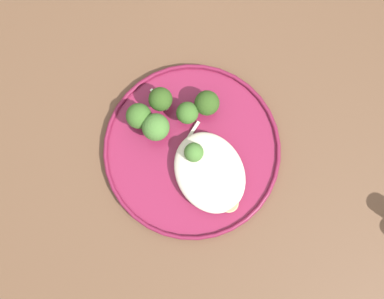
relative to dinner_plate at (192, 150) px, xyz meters
The scene contains 18 objects.
ground 0.75m from the dinner_plate, 34.87° to the left, with size 6.00×6.00×0.00m, color #665B51.
wooden_dining_table 0.11m from the dinner_plate, 34.87° to the left, with size 1.40×1.00×0.74m.
dinner_plate is the anchor object (origin of this frame).
noodle_bed 0.05m from the dinner_plate, 169.78° to the right, with size 0.14×0.11×0.03m.
seared_scallop_large_seared 0.05m from the dinner_plate, 150.92° to the left, with size 0.03×0.03×0.01m.
seared_scallop_half_hidden 0.05m from the dinner_plate, behind, with size 0.03×0.03×0.02m.
seared_scallop_right_edge 0.11m from the dinner_plate, behind, with size 0.03×0.03×0.02m.
seared_scallop_left_edge 0.08m from the dinner_plate, behind, with size 0.03×0.03×0.02m.
seared_scallop_front_small 0.04m from the dinner_plate, 158.56° to the right, with size 0.02×0.02×0.02m.
seared_scallop_tilted_round 0.07m from the dinner_plate, 146.54° to the right, with size 0.02×0.02×0.02m.
broccoli_floret_small_sprig 0.10m from the dinner_plate, ahead, with size 0.04×0.04×0.06m.
broccoli_floret_front_edge 0.08m from the dinner_plate, 31.84° to the left, with size 0.04×0.04×0.06m.
broccoli_floret_beside_noodles 0.06m from the dinner_plate, 19.87° to the right, with size 0.04×0.04×0.05m.
broccoli_floret_right_tilted 0.04m from the dinner_plate, behind, with size 0.03×0.03×0.05m.
broccoli_floret_tall_stalk 0.08m from the dinner_plate, 43.38° to the right, with size 0.04×0.04×0.05m.
broccoli_floret_split_head 0.10m from the dinner_plate, 32.88° to the left, with size 0.04×0.04×0.06m.
onion_sliver_long_sliver 0.03m from the dinner_plate, 20.07° to the right, with size 0.05×0.01×0.00m, color silver.
onion_sliver_short_strip 0.10m from the dinner_plate, ahead, with size 0.04×0.01×0.00m, color silver.
Camera 1 is at (-0.16, 0.01, 1.57)m, focal length 47.65 mm.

